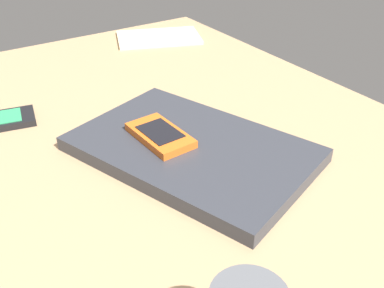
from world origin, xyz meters
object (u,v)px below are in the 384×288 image
Objects in this scene: laptop_closed at (192,149)px; cell_phone_on_laptop at (160,135)px; notepad at (159,38)px; cell_phone_on_desk at (0,121)px.

laptop_closed is 3.08× the size of cell_phone_on_laptop.
notepad is at bearing -43.66° from laptop_closed.
laptop_closed is 33.31cm from cell_phone_on_desk.
cell_phone_on_laptop is 28.50cm from cell_phone_on_desk.
cell_phone_on_laptop is at bearing 172.35° from notepad.
cell_phone_on_desk is (25.56, 21.35, -0.49)cm from laptop_closed.
cell_phone_on_laptop is at bearing 21.80° from laptop_closed.
cell_phone_on_laptop is at bearing -140.33° from cell_phone_on_desk.
laptop_closed is at bearing -140.14° from cell_phone_on_desk.
cell_phone_on_desk is at bearing 20.69° from laptop_closed.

